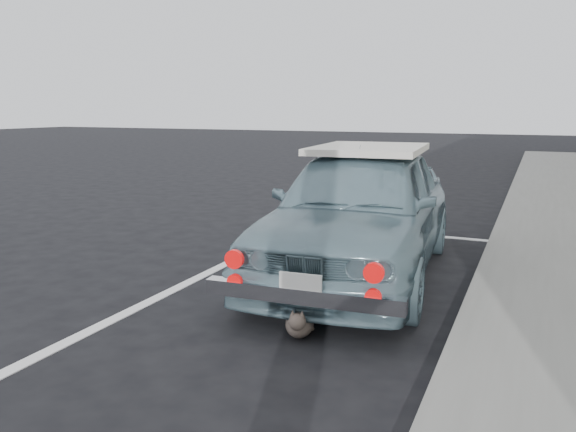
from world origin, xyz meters
TOP-DOWN VIEW (x-y plane):
  - pline_front at (0.50, 6.50)m, footprint 3.00×0.12m
  - pline_side at (-0.90, 3.00)m, footprint 0.12×7.00m
  - retro_coupe at (0.59, 4.39)m, footprint 1.97×4.22m
  - cat at (0.68, 2.50)m, footprint 0.31×0.49m

SIDE VIEW (x-z plane):
  - pline_front at x=0.50m, z-range 0.00..0.01m
  - pline_side at x=-0.90m, z-range 0.00..0.01m
  - cat at x=0.68m, z-range -0.01..0.26m
  - retro_coupe at x=0.59m, z-range 0.01..1.40m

